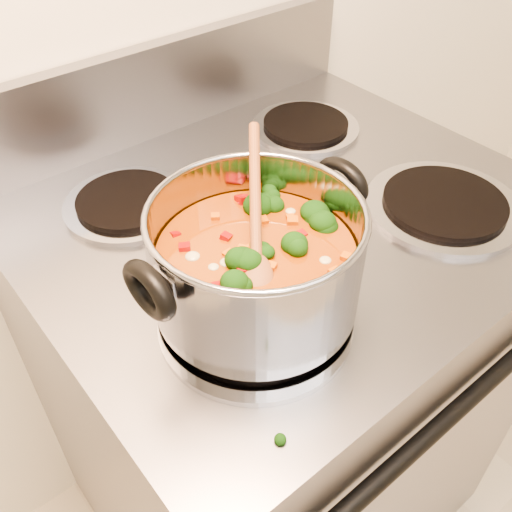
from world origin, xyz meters
The scene contains 4 objects.
electric_range centered at (0.03, 1.16, 0.47)m, with size 0.79×0.71×1.08m.
stockpot centered at (-0.14, 1.02, 1.00)m, with size 0.31×0.25×0.15m.
wooden_spoon centered at (-0.14, 1.03, 1.04)m, with size 0.17×0.20×0.10m.
cooktop_crumbs centered at (-0.18, 1.12, 0.92)m, with size 0.30×0.01×0.01m.
Camera 1 is at (-0.45, 0.64, 1.45)m, focal length 40.00 mm.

